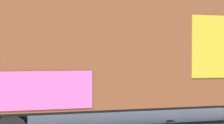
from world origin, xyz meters
The scene contains 5 objects.
freight_car centered at (0.61, 0.00, 2.84)m, with size 16.13×4.19×5.00m.
flagpole centered at (-2.80, 11.69, 5.85)m, with size 0.96×1.28×9.36m.
hillside centered at (-0.09, 57.34, 5.75)m, with size 151.04×39.45×15.80m.
parked_car_blue centered at (-5.01, 6.64, 0.88)m, with size 4.36×2.10×1.78m.
parked_car_silver centered at (0.09, 6.20, 0.86)m, with size 4.38×2.47×1.77m.
Camera 1 is at (-2.33, -10.84, 2.69)m, focal length 49.84 mm.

